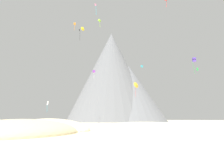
{
  "coord_description": "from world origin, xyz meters",
  "views": [
    {
      "loc": [
        10.14,
        -34.49,
        2.27
      ],
      "look_at": [
        -1.97,
        38.73,
        17.4
      ],
      "focal_mm": 34.17,
      "sensor_mm": 36.0,
      "label": 1
    }
  ],
  "objects": [
    {
      "name": "kite_indigo_mid",
      "position": [
        25.35,
        34.75,
        20.43
      ],
      "size": [
        1.16,
        1.11,
        5.33
      ],
      "rotation": [
        0.0,
        0.0,
        6.27
      ],
      "color": "#5138B2"
    },
    {
      "name": "rock_massif",
      "position": [
        -7.9,
        94.04,
        23.28
      ],
      "size": [
        75.36,
        75.36,
        55.9
      ],
      "color": "slate",
      "rests_on": "ground_plane"
    },
    {
      "name": "dune_midground",
      "position": [
        -9.18,
        5.94,
        0.0
      ],
      "size": [
        25.37,
        24.41,
        4.31
      ],
      "primitive_type": "ellipsoid",
      "rotation": [
        0.0,
        0.0,
        2.42
      ],
      "color": "beige",
      "rests_on": "ground_plane"
    },
    {
      "name": "dune_foreground_right",
      "position": [
        13.58,
        -1.1,
        0.0
      ],
      "size": [
        18.89,
        14.58,
        3.09
      ],
      "primitive_type": "ellipsoid",
      "rotation": [
        0.0,
        0.0,
        0.16
      ],
      "color": "beige",
      "rests_on": "ground_plane"
    },
    {
      "name": "kite_orange_high",
      "position": [
        -18.05,
        42.78,
        39.78
      ],
      "size": [
        0.88,
        0.91,
        3.32
      ],
      "rotation": [
        0.0,
        0.0,
        0.26
      ],
      "color": "orange"
    },
    {
      "name": "kite_white_low",
      "position": [
        -21.6,
        30.19,
        6.48
      ],
      "size": [
        0.72,
        0.45,
        3.58
      ],
      "rotation": [
        0.0,
        0.0,
        5.03
      ],
      "color": "white"
    },
    {
      "name": "kite_lime_high",
      "position": [
        -5.64,
        34.12,
        36.3
      ],
      "size": [
        1.29,
        1.31,
        3.27
      ],
      "rotation": [
        0.0,
        0.0,
        0.81
      ],
      "color": "#8CD133"
    },
    {
      "name": "kite_cyan_mid",
      "position": [
        8.42,
        51.36,
        23.03
      ],
      "size": [
        1.02,
        1.02,
        0.9
      ],
      "rotation": [
        0.0,
        0.0,
        3.82
      ],
      "color": "#33BCDB"
    },
    {
      "name": "dune_back_low",
      "position": [
        -7.66,
        -5.79,
        0.0
      ],
      "size": [
        18.38,
        22.95,
        4.23
      ],
      "primitive_type": "ellipsoid",
      "rotation": [
        0.0,
        0.0,
        1.34
      ],
      "color": "#CCBA8E",
      "rests_on": "ground_plane"
    },
    {
      "name": "kite_pink_high",
      "position": [
        -5.35,
        26.96,
        37.41
      ],
      "size": [
        0.59,
        0.49,
        3.99
      ],
      "rotation": [
        0.0,
        0.0,
        3.03
      ],
      "color": "pink"
    },
    {
      "name": "ground_plane",
      "position": [
        0.0,
        0.0,
        0.0
      ],
      "size": [
        400.0,
        400.0,
        0.0
      ],
      "primitive_type": "plane",
      "color": "beige"
    },
    {
      "name": "kite_yellow_high",
      "position": [
        -6.77,
        18.53,
        26.44
      ],
      "size": [
        0.95,
        1.23,
        1.22
      ],
      "rotation": [
        0.0,
        0.0,
        1.03
      ],
      "color": "yellow"
    },
    {
      "name": "bush_ridge_crest",
      "position": [
        -0.02,
        21.69,
        0.41
      ],
      "size": [
        3.22,
        3.22,
        0.82
      ],
      "primitive_type": "cone",
      "rotation": [
        0.0,
        0.0,
        5.63
      ],
      "color": "#477238",
      "rests_on": "ground_plane"
    },
    {
      "name": "kite_black_high",
      "position": [
        -17.93,
        48.95,
        38.49
      ],
      "size": [
        0.58,
        0.48,
        5.14
      ],
      "rotation": [
        0.0,
        0.0,
        4.72
      ],
      "color": "black"
    },
    {
      "name": "bush_mid_center",
      "position": [
        -12.57,
        16.4,
        0.33
      ],
      "size": [
        1.75,
        1.75,
        0.67
      ],
      "primitive_type": "cone",
      "rotation": [
        0.0,
        0.0,
        2.42
      ],
      "color": "#386633",
      "rests_on": "ground_plane"
    },
    {
      "name": "dune_foreground_left",
      "position": [
        9.08,
        24.29,
        0.0
      ],
      "size": [
        27.2,
        18.14,
        2.44
      ],
      "primitive_type": "ellipsoid",
      "rotation": [
        0.0,
        0.0,
        0.19
      ],
      "color": "beige",
      "rests_on": "ground_plane"
    },
    {
      "name": "bush_near_left",
      "position": [
        11.53,
        8.71,
        0.43
      ],
      "size": [
        2.35,
        2.35,
        0.86
      ],
      "primitive_type": "cone",
      "rotation": [
        0.0,
        0.0,
        5.3
      ],
      "color": "#386633",
      "rests_on": "ground_plane"
    },
    {
      "name": "kite_green_mid",
      "position": [
        27.57,
        40.91,
        18.72
      ],
      "size": [
        0.47,
        0.56,
        1.04
      ],
      "rotation": [
        0.0,
        0.0,
        1.48
      ],
      "color": "green"
    },
    {
      "name": "kite_violet_mid",
      "position": [
        -10.21,
        44.83,
        20.13
      ],
      "size": [
        1.21,
        1.21,
        3.18
      ],
      "rotation": [
        0.0,
        0.0,
        3.65
      ],
      "color": "purple"
    },
    {
      "name": "kite_gold_mid",
      "position": [
        6.08,
        47.88,
        14.82
      ],
      "size": [
        2.27,
        2.51,
        5.85
      ],
      "rotation": [
        0.0,
        0.0,
        0.91
      ],
      "color": "gold"
    },
    {
      "name": "bush_far_left",
      "position": [
        8.27,
        -0.1,
        0.46
      ],
      "size": [
        2.02,
        2.02,
        0.92
      ],
      "primitive_type": "cone",
      "rotation": [
        0.0,
        0.0,
        0.08
      ],
      "color": "#568442",
      "rests_on": "ground_plane"
    }
  ]
}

